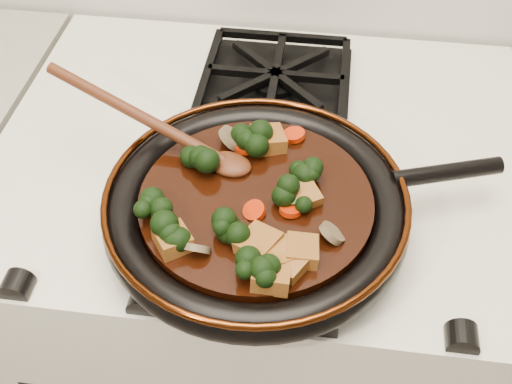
# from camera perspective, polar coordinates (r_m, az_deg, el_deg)

# --- Properties ---
(stove) EXTENTS (0.76, 0.60, 0.90)m
(stove) POSITION_cam_1_polar(r_m,az_deg,el_deg) (1.26, 0.53, -11.23)
(stove) COLOR white
(stove) RESTS_ON ground
(burner_grate_front) EXTENTS (0.23, 0.23, 0.03)m
(burner_grate_front) POSITION_cam_1_polar(r_m,az_deg,el_deg) (0.80, -0.54, -1.91)
(burner_grate_front) COLOR black
(burner_grate_front) RESTS_ON stove
(burner_grate_back) EXTENTS (0.23, 0.23, 0.03)m
(burner_grate_back) POSITION_cam_1_polar(r_m,az_deg,el_deg) (1.01, 1.75, 10.01)
(burner_grate_back) COLOR black
(burner_grate_back) RESTS_ON stove
(skillet) EXTENTS (0.48, 0.37, 0.05)m
(skillet) POSITION_cam_1_polar(r_m,az_deg,el_deg) (0.77, 0.14, -1.32)
(skillet) COLOR black
(skillet) RESTS_ON burner_grate_front
(braising_sauce) EXTENTS (0.28, 0.28, 0.02)m
(braising_sauce) POSITION_cam_1_polar(r_m,az_deg,el_deg) (0.76, -0.00, -1.08)
(braising_sauce) COLOR black
(braising_sauce) RESTS_ON skillet
(tofu_cube_0) EXTENTS (0.04, 0.05, 0.02)m
(tofu_cube_0) POSITION_cam_1_polar(r_m,az_deg,el_deg) (0.75, 4.43, -0.33)
(tofu_cube_0) COLOR brown
(tofu_cube_0) RESTS_ON braising_sauce
(tofu_cube_1) EXTENTS (0.06, 0.06, 0.03)m
(tofu_cube_1) POSITION_cam_1_polar(r_m,az_deg,el_deg) (0.70, 0.26, -4.71)
(tofu_cube_1) COLOR brown
(tofu_cube_1) RESTS_ON braising_sauce
(tofu_cube_2) EXTENTS (0.05, 0.06, 0.03)m
(tofu_cube_2) POSITION_cam_1_polar(r_m,az_deg,el_deg) (0.82, 1.08, 4.67)
(tofu_cube_2) COLOR brown
(tofu_cube_2) RESTS_ON braising_sauce
(tofu_cube_3) EXTENTS (0.04, 0.04, 0.03)m
(tofu_cube_3) POSITION_cam_1_polar(r_m,az_deg,el_deg) (0.68, 1.40, -7.31)
(tofu_cube_3) COLOR brown
(tofu_cube_3) RESTS_ON braising_sauce
(tofu_cube_4) EXTENTS (0.05, 0.05, 0.03)m
(tofu_cube_4) POSITION_cam_1_polar(r_m,az_deg,el_deg) (0.71, -7.40, -4.28)
(tofu_cube_4) COLOR brown
(tofu_cube_4) RESTS_ON braising_sauce
(tofu_cube_5) EXTENTS (0.05, 0.05, 0.02)m
(tofu_cube_5) POSITION_cam_1_polar(r_m,az_deg,el_deg) (0.69, 2.92, -6.32)
(tofu_cube_5) COLOR brown
(tofu_cube_5) RESTS_ON braising_sauce
(tofu_cube_6) EXTENTS (0.05, 0.05, 0.02)m
(tofu_cube_6) POSITION_cam_1_polar(r_m,az_deg,el_deg) (0.69, 2.33, -5.61)
(tofu_cube_6) COLOR brown
(tofu_cube_6) RESTS_ON braising_sauce
(tofu_cube_7) EXTENTS (0.04, 0.04, 0.03)m
(tofu_cube_7) POSITION_cam_1_polar(r_m,az_deg,el_deg) (0.70, 4.09, -5.32)
(tofu_cube_7) COLOR brown
(tofu_cube_7) RESTS_ON braising_sauce
(broccoli_floret_0) EXTENTS (0.09, 0.08, 0.07)m
(broccoli_floret_0) POSITION_cam_1_polar(r_m,az_deg,el_deg) (0.71, -2.50, -3.45)
(broccoli_floret_0) COLOR black
(broccoli_floret_0) RESTS_ON braising_sauce
(broccoli_floret_1) EXTENTS (0.09, 0.08, 0.07)m
(broccoli_floret_1) POSITION_cam_1_polar(r_m,az_deg,el_deg) (0.71, -7.68, -3.65)
(broccoli_floret_1) COLOR black
(broccoli_floret_1) RESTS_ON braising_sauce
(broccoli_floret_2) EXTENTS (0.09, 0.09, 0.06)m
(broccoli_floret_2) POSITION_cam_1_polar(r_m,az_deg,el_deg) (0.79, -5.15, 2.91)
(broccoli_floret_2) COLOR black
(broccoli_floret_2) RESTS_ON braising_sauce
(broccoli_floret_3) EXTENTS (0.09, 0.09, 0.06)m
(broccoli_floret_3) POSITION_cam_1_polar(r_m,az_deg,el_deg) (0.77, 4.58, 1.61)
(broccoli_floret_3) COLOR black
(broccoli_floret_3) RESTS_ON braising_sauce
(broccoli_floret_4) EXTENTS (0.08, 0.09, 0.07)m
(broccoli_floret_4) POSITION_cam_1_polar(r_m,az_deg,el_deg) (0.74, 3.28, -0.63)
(broccoli_floret_4) COLOR black
(broccoli_floret_4) RESTS_ON braising_sauce
(broccoli_floret_5) EXTENTS (0.08, 0.09, 0.07)m
(broccoli_floret_5) POSITION_cam_1_polar(r_m,az_deg,el_deg) (0.81, -0.46, 4.50)
(broccoli_floret_5) COLOR black
(broccoli_floret_5) RESTS_ON braising_sauce
(broccoli_floret_6) EXTENTS (0.07, 0.07, 0.06)m
(broccoli_floret_6) POSITION_cam_1_polar(r_m,az_deg,el_deg) (0.67, 0.11, -7.26)
(broccoli_floret_6) COLOR black
(broccoli_floret_6) RESTS_ON braising_sauce
(broccoli_floret_7) EXTENTS (0.08, 0.07, 0.06)m
(broccoli_floret_7) POSITION_cam_1_polar(r_m,az_deg,el_deg) (0.74, -9.04, -1.35)
(broccoli_floret_7) COLOR black
(broccoli_floret_7) RESTS_ON braising_sauce
(carrot_coin_0) EXTENTS (0.03, 0.03, 0.01)m
(carrot_coin_0) POSITION_cam_1_polar(r_m,az_deg,el_deg) (0.81, -0.96, 4.00)
(carrot_coin_0) COLOR red
(carrot_coin_0) RESTS_ON braising_sauce
(carrot_coin_1) EXTENTS (0.03, 0.03, 0.01)m
(carrot_coin_1) POSITION_cam_1_polar(r_m,az_deg,el_deg) (0.83, 3.40, 5.08)
(carrot_coin_1) COLOR red
(carrot_coin_1) RESTS_ON braising_sauce
(carrot_coin_2) EXTENTS (0.03, 0.03, 0.02)m
(carrot_coin_2) POSITION_cam_1_polar(r_m,az_deg,el_deg) (0.74, -0.15, -1.68)
(carrot_coin_2) COLOR red
(carrot_coin_2) RESTS_ON braising_sauce
(carrot_coin_3) EXTENTS (0.03, 0.03, 0.01)m
(carrot_coin_3) POSITION_cam_1_polar(r_m,az_deg,el_deg) (0.74, 3.10, -1.54)
(carrot_coin_3) COLOR red
(carrot_coin_3) RESTS_ON braising_sauce
(carrot_coin_4) EXTENTS (0.03, 0.03, 0.02)m
(carrot_coin_4) POSITION_cam_1_polar(r_m,az_deg,el_deg) (0.72, -6.99, -4.03)
(carrot_coin_4) COLOR red
(carrot_coin_4) RESTS_ON braising_sauce
(mushroom_slice_0) EXTENTS (0.04, 0.05, 0.03)m
(mushroom_slice_0) POSITION_cam_1_polar(r_m,az_deg,el_deg) (0.82, -2.17, 4.79)
(mushroom_slice_0) COLOR brown
(mushroom_slice_0) RESTS_ON braising_sauce
(mushroom_slice_1) EXTENTS (0.03, 0.03, 0.03)m
(mushroom_slice_1) POSITION_cam_1_polar(r_m,az_deg,el_deg) (0.70, -5.29, -4.99)
(mushroom_slice_1) COLOR brown
(mushroom_slice_1) RESTS_ON braising_sauce
(mushroom_slice_2) EXTENTS (0.04, 0.04, 0.03)m
(mushroom_slice_2) POSITION_cam_1_polar(r_m,az_deg,el_deg) (0.72, 6.77, -3.66)
(mushroom_slice_2) COLOR brown
(mushroom_slice_2) RESTS_ON braising_sauce
(wooden_spoon) EXTENTS (0.16, 0.07, 0.26)m
(wooden_spoon) POSITION_cam_1_polar(r_m,az_deg,el_deg) (0.81, -7.19, 5.05)
(wooden_spoon) COLOR #4F2311
(wooden_spoon) RESTS_ON braising_sauce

